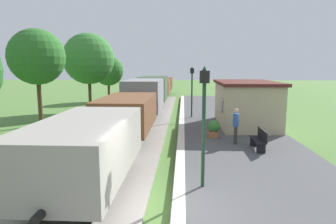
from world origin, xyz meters
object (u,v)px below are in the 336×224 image
(tree_field_left, at_px, (89,59))
(freight_train, at_px, (150,95))
(bench_near_hut, at_px, (259,139))
(potted_planter, at_px, (214,129))
(tree_field_distant, at_px, (108,71))
(station_hut, at_px, (245,103))
(lamp_post_near, at_px, (204,105))
(person_waiting, at_px, (236,125))
(tree_trackside_far, at_px, (37,57))
(lamp_post_far, at_px, (192,82))

(tree_field_left, bearing_deg, freight_train, -5.43)
(bench_near_hut, distance_m, potted_planter, 2.82)
(tree_field_distant, bearing_deg, station_hut, -49.85)
(tree_field_distant, bearing_deg, lamp_post_near, -69.43)
(freight_train, xyz_separation_m, tree_field_distant, (-5.71, 8.45, 1.96))
(person_waiting, distance_m, tree_field_left, 16.07)
(station_hut, height_order, person_waiting, station_hut)
(tree_trackside_far, xyz_separation_m, tree_field_left, (1.36, 6.37, 0.05))
(tree_trackside_far, bearing_deg, freight_train, 41.19)
(potted_planter, xyz_separation_m, tree_trackside_far, (-11.21, 3.86, 3.82))
(bench_near_hut, relative_size, potted_planter, 1.64)
(station_hut, distance_m, potted_planter, 4.16)
(station_hut, bearing_deg, bench_near_hut, -95.06)
(lamp_post_far, bearing_deg, tree_trackside_far, -167.17)
(lamp_post_near, bearing_deg, tree_field_distant, 110.57)
(tree_trackside_far, height_order, tree_field_distant, tree_trackside_far)
(person_waiting, bearing_deg, lamp_post_near, 87.85)
(tree_trackside_far, bearing_deg, person_waiting, -22.64)
(tree_trackside_far, distance_m, tree_field_left, 6.52)
(lamp_post_near, bearing_deg, freight_train, 102.30)
(station_hut, xyz_separation_m, bench_near_hut, (-0.49, -5.53, -0.93))
(potted_planter, distance_m, tree_field_left, 14.73)
(bench_near_hut, xyz_separation_m, lamp_post_far, (-2.80, 8.36, 2.08))
(tree_field_left, bearing_deg, lamp_post_near, -61.95)
(lamp_post_near, distance_m, lamp_post_far, 12.59)
(freight_train, xyz_separation_m, bench_near_hut, (6.31, -11.90, -0.78))
(lamp_post_far, bearing_deg, bench_near_hut, -71.52)
(lamp_post_near, bearing_deg, tree_field_left, 118.05)
(potted_planter, bearing_deg, freight_train, 114.89)
(potted_planter, xyz_separation_m, lamp_post_far, (-1.00, 6.19, 2.08))
(person_waiting, distance_m, tree_trackside_far, 13.56)
(station_hut, relative_size, bench_near_hut, 3.87)
(lamp_post_near, xyz_separation_m, tree_field_distant, (-9.22, 24.58, 0.67))
(tree_field_left, relative_size, tree_field_distant, 1.31)
(bench_near_hut, bearing_deg, tree_field_distant, 120.56)
(lamp_post_near, height_order, lamp_post_far, same)
(freight_train, bearing_deg, tree_field_left, 174.57)
(potted_planter, bearing_deg, person_waiting, -52.71)
(bench_near_hut, xyz_separation_m, tree_field_left, (-11.66, 12.41, 3.88))
(freight_train, bearing_deg, tree_trackside_far, -138.81)
(tree_field_left, bearing_deg, tree_field_distant, 92.60)
(tree_trackside_far, bearing_deg, potted_planter, -19.00)
(freight_train, relative_size, tree_trackside_far, 6.14)
(potted_planter, height_order, tree_trackside_far, tree_trackside_far)
(bench_near_hut, height_order, potted_planter, potted_planter)
(freight_train, height_order, tree_field_left, tree_field_left)
(bench_near_hut, height_order, person_waiting, person_waiting)
(bench_near_hut, relative_size, tree_field_left, 0.22)
(bench_near_hut, relative_size, tree_field_distant, 0.29)
(lamp_post_near, xyz_separation_m, tree_trackside_far, (-10.22, 10.26, 1.74))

